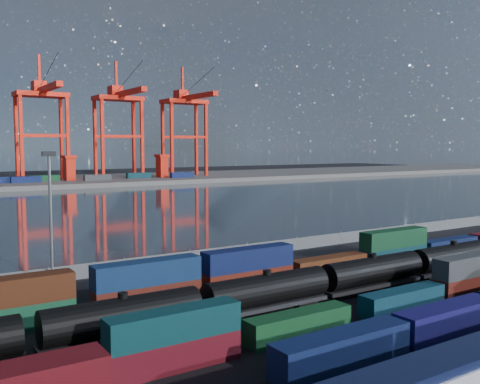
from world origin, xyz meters
TOP-DOWN VIEW (x-y plane):
  - ground at (0.00, 0.00)m, footprint 700.00×700.00m
  - harbor_water at (0.00, 105.00)m, footprint 700.00×700.00m
  - far_quay at (0.00, 210.00)m, footprint 700.00×70.00m
  - container_row_south at (-11.33, -10.75)m, footprint 140.66×2.59m
  - container_row_mid at (0.86, -3.90)m, footprint 141.02×2.21m
  - container_row_north at (-13.65, 11.86)m, footprint 141.51×2.40m
  - tanker_string at (-6.26, 3.39)m, footprint 92.21×3.16m
  - waterfront_fence at (-0.00, 28.00)m, footprint 160.12×0.12m
  - yard_light_mast at (-30.00, 26.00)m, footprint 1.60×0.40m
  - straddle_carriers at (-2.50, 200.00)m, footprint 140.00×7.00m

SIDE VIEW (x-z plane):
  - ground at x=0.00m, z-range 0.00..0.00m
  - harbor_water at x=0.00m, z-range 0.01..0.01m
  - far_quay at x=0.00m, z-range 0.00..2.00m
  - waterfront_fence at x=0.00m, z-range -0.10..2.10m
  - container_row_mid at x=0.86m, z-range -0.67..4.03m
  - container_row_north at x=-13.65m, z-range -0.43..4.69m
  - container_row_south at x=-11.33m, z-range -0.59..4.93m
  - tanker_string at x=-6.26m, z-range 0.01..4.53m
  - straddle_carriers at x=-2.50m, z-range 2.27..13.37m
  - yard_light_mast at x=-30.00m, z-range 1.00..17.60m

